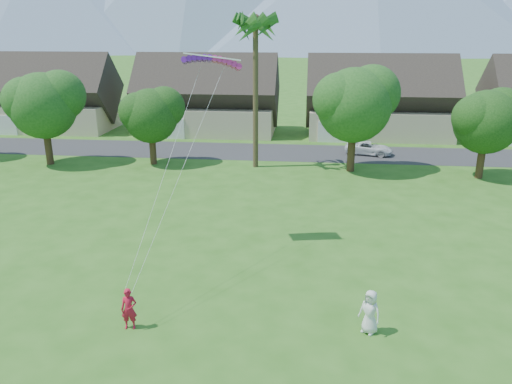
# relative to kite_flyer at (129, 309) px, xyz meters

# --- Properties ---
(street) EXTENTS (90.00, 7.00, 0.01)m
(street) POSITION_rel_kite_flyer_xyz_m (4.34, 30.21, -0.85)
(street) COLOR #2D2D30
(street) RESTS_ON ground
(kite_flyer) EXTENTS (0.68, 0.50, 1.71)m
(kite_flyer) POSITION_rel_kite_flyer_xyz_m (0.00, 0.00, 0.00)
(kite_flyer) COLOR red
(kite_flyer) RESTS_ON ground
(watcher) EXTENTS (1.05, 0.97, 1.79)m
(watcher) POSITION_rel_kite_flyer_xyz_m (9.35, 0.71, 0.04)
(watcher) COLOR silver
(watcher) RESTS_ON ground
(parked_car) EXTENTS (4.74, 3.06, 1.21)m
(parked_car) POSITION_rel_kite_flyer_xyz_m (12.48, 30.21, -0.25)
(parked_car) COLOR silver
(parked_car) RESTS_ON ground
(houses_row) EXTENTS (72.75, 8.19, 8.86)m
(houses_row) POSITION_rel_kite_flyer_xyz_m (4.84, 39.21, 2.59)
(houses_row) COLOR beige
(houses_row) RESTS_ON ground
(tree_row) EXTENTS (62.27, 6.67, 8.45)m
(tree_row) POSITION_rel_kite_flyer_xyz_m (3.20, 24.13, 4.03)
(tree_row) COLOR #47301C
(tree_row) RESTS_ON ground
(fan_palm) EXTENTS (3.00, 3.00, 13.80)m
(fan_palm) POSITION_rel_kite_flyer_xyz_m (2.34, 24.71, 10.95)
(fan_palm) COLOR #4C3D26
(fan_palm) RESTS_ON ground
(parafoil_kite) EXTENTS (3.10, 1.25, 0.50)m
(parafoil_kite) POSITION_rel_kite_flyer_xyz_m (1.85, 8.90, 9.00)
(parafoil_kite) COLOR #6C16A8
(parafoil_kite) RESTS_ON ground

